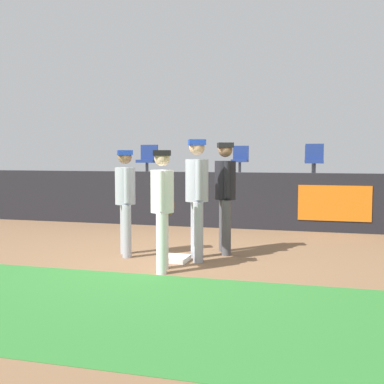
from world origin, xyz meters
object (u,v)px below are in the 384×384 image
Objects in this scene: seat_front_left at (148,158)px; seat_front_right at (314,159)px; player_coach_visitor at (197,191)px; seat_back_right at (313,158)px; seat_back_center at (240,158)px; first_base at (176,259)px; player_umpire at (225,190)px; player_fielder_home at (163,202)px; player_runner_visitor at (125,195)px.

seat_front_right is (4.32, -0.00, -0.00)m from seat_front_left.
seat_back_right is at bearing 144.66° from player_coach_visitor.
player_coach_visitor is 5.16m from seat_front_right.
seat_back_center is 2.77m from seat_front_right.
seat_front_left is at bearing 114.53° from first_base.
seat_front_left is at bearing -172.81° from player_coach_visitor.
seat_back_right is at bearing 148.57° from player_umpire.
seat_back_center reaches higher than player_fielder_home.
seat_front_left is 1.00× the size of seat_back_center.
player_runner_visitor is 1.64m from player_umpire.
player_coach_visitor is 5.50m from seat_front_left.
first_base is 0.23× the size of player_runner_visitor.
seat_front_right is (2.94, 4.82, 0.56)m from player_runner_visitor.
seat_back_center is at bearing 168.07° from player_fielder_home.
player_umpire is at bearing 51.11° from first_base.
player_coach_visitor is at bearing 29.25° from first_base.
player_runner_visitor is 5.05m from seat_front_left.
seat_back_center reaches higher than first_base.
first_base is at bearing -112.20° from seat_front_right.
seat_back_right reaches higher than player_umpire.
seat_front_right is (2.11, -1.80, -0.00)m from seat_back_center.
first_base is at bearing -89.42° from seat_back_center.
seat_front_left reaches higher than player_fielder_home.
seat_back_right reaches higher than player_runner_visitor.
player_runner_visitor is (-0.91, 0.82, 0.01)m from player_fielder_home.
player_runner_visitor is 2.04× the size of seat_front_left.
seat_front_right is at bearing 119.35° from player_runner_visitor.
seat_front_right reaches higher than first_base.
seat_front_left is 1.00× the size of seat_back_right.
player_coach_visitor is at bearing 147.79° from player_fielder_home.
seat_front_right reaches higher than player_fielder_home.
player_fielder_home is 0.86m from player_coach_visitor.
seat_front_right is at bearing 147.66° from player_fielder_home.
seat_back_center is at bearing 139.53° from seat_front_right.
player_runner_visitor is at bearing -144.57° from player_fielder_home.
seat_back_center is 1.00× the size of seat_front_right.
player_coach_visitor reaches higher than player_fielder_home.
player_umpire is at bearing 82.06° from player_runner_visitor.
player_runner_visitor is 0.91× the size of player_coach_visitor.
seat_back_center is (0.83, 6.62, 0.56)m from player_runner_visitor.
seat_back_right is (1.71, 6.63, 0.47)m from player_coach_visitor.
seat_front_right is (2.04, 5.00, 1.52)m from first_base.
player_runner_visitor is 7.25m from seat_back_right.
seat_back_right is at bearing 91.09° from seat_front_right.
player_umpire is 2.19× the size of seat_front_right.
seat_front_right is (2.03, 5.64, 0.57)m from player_fielder_home.
seat_back_right is at bearing 73.56° from first_base.
player_fielder_home is 0.99× the size of player_runner_visitor.
seat_back_center is at bearing -180.00° from seat_back_right.
player_umpire is 4.48m from seat_front_right.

